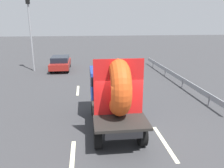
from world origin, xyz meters
name	(u,v)px	position (x,y,z in m)	size (l,w,h in m)	color
ground_plane	(126,135)	(0.00, 0.00, 0.00)	(120.00, 120.00, 0.00)	#38383A
flatbed_truck	(114,90)	(-0.37, 1.12, 1.67)	(2.02, 4.88, 3.31)	black
distant_sedan	(60,63)	(-3.94, 13.32, 0.71)	(1.74, 4.06, 1.32)	black
traffic_light	(30,23)	(-6.40, 13.17, 4.41)	(0.42, 0.36, 6.89)	gray
guardrail	(173,74)	(5.27, 8.09, 0.53)	(0.10, 14.26, 0.71)	gray
lane_dash_left_near	(72,160)	(-2.16, -1.51, 0.00)	(2.45, 0.16, 0.01)	beige
lane_dash_left_far	(78,90)	(-2.16, 6.50, 0.00)	(2.18, 0.16, 0.01)	beige
lane_dash_right_near	(164,143)	(1.42, -0.82, 0.00)	(2.70, 0.16, 0.01)	beige
lane_dash_right_far	(127,86)	(1.42, 7.19, 0.00)	(2.54, 0.16, 0.01)	beige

